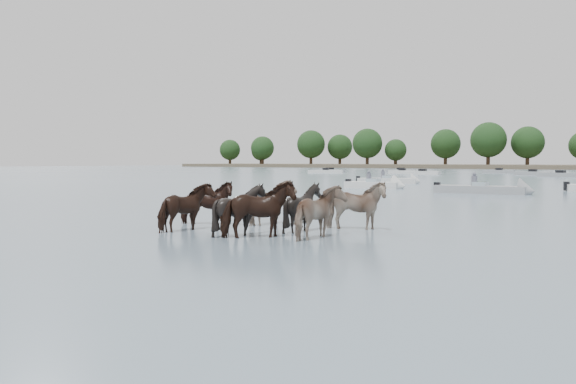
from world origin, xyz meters
The scene contains 7 objects.
ground centered at (0.00, 0.00, 0.00)m, with size 400.00×400.00×0.00m, color slate.
shoreline centered at (-70.00, 150.00, 0.50)m, with size 160.00×30.00×1.00m, color #4C4233.
pony_herd centered at (-1.85, 0.06, 0.66)m, with size 6.77×5.03×1.64m.
motorboat_a centered at (-12.01, 26.28, 0.23)m, with size 4.82×2.14×1.92m.
motorboat_b centered at (-3.05, 24.00, 0.22)m, with size 6.25×2.17×1.92m.
motorboat_f centered at (-15.58, 35.53, 0.23)m, with size 5.80×3.74×1.92m.
treeline centered at (-67.36, 150.56, 6.77)m, with size 144.28×21.47×12.44m.
Camera 1 is at (8.93, -13.31, 2.04)m, focal length 37.16 mm.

